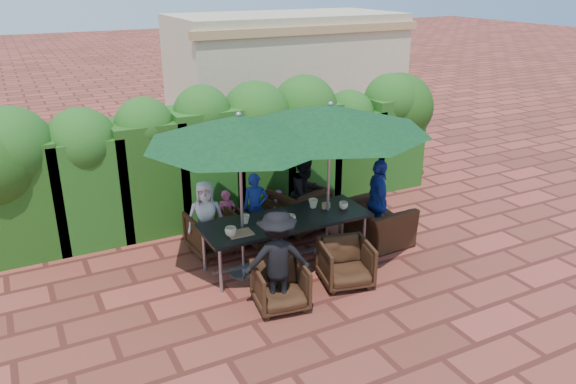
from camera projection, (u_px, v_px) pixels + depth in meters
name	position (u px, v px, depth m)	size (l,w,h in m)	color
ground	(290.00, 266.00, 8.60)	(80.00, 80.00, 0.00)	brown
dining_table	(286.00, 223.00, 8.44)	(2.59, 0.90, 0.75)	black
umbrella_left	(239.00, 129.00, 7.59)	(2.64, 2.64, 2.46)	gray
umbrella_right	(330.00, 118.00, 8.19)	(2.96, 2.96, 2.46)	gray
chair_far_left	(212.00, 230.00, 8.93)	(0.71, 0.67, 0.74)	black
chair_far_mid	(261.00, 222.00, 9.29)	(0.68, 0.63, 0.69)	black
chair_far_right	(299.00, 207.00, 9.69)	(0.83, 0.77, 0.85)	black
chair_near_left	(280.00, 284.00, 7.44)	(0.67, 0.62, 0.69)	black
chair_near_right	(346.00, 261.00, 8.00)	(0.69, 0.65, 0.71)	black
chair_end_right	(377.00, 217.00, 9.22)	(1.03, 0.67, 0.90)	black
adult_far_left	(206.00, 217.00, 8.84)	(0.59, 0.35, 1.19)	silver
adult_far_mid	(255.00, 207.00, 9.28)	(0.41, 0.34, 1.15)	navy
adult_far_right	(305.00, 194.00, 9.58)	(0.64, 0.39, 1.34)	black
adult_near_left	(277.00, 259.00, 7.32)	(0.90, 0.41, 1.41)	black
adult_end_right	(378.00, 202.00, 9.13)	(0.84, 0.42, 1.43)	navy
child_left	(227.00, 216.00, 9.25)	(0.32, 0.26, 0.89)	#E45088
child_right	(280.00, 211.00, 9.60)	(0.28, 0.23, 0.77)	#A04CA6
pedestrian_a	(269.00, 128.00, 12.59)	(1.75, 0.63, 1.88)	green
pedestrian_b	(307.00, 128.00, 12.94)	(0.82, 0.50, 1.71)	#E45088
pedestrian_c	(347.00, 126.00, 13.33)	(1.03, 0.47, 1.61)	gray
cup_a	(231.00, 232.00, 7.84)	(0.17, 0.17, 0.13)	beige
cup_b	(245.00, 219.00, 8.24)	(0.14, 0.14, 0.13)	beige
cup_c	(290.00, 219.00, 8.23)	(0.17, 0.17, 0.13)	beige
cup_d	(313.00, 203.00, 8.79)	(0.15, 0.15, 0.14)	beige
cup_e	(344.00, 205.00, 8.75)	(0.14, 0.14, 0.11)	beige
ketchup_bottle	(275.00, 214.00, 8.37)	(0.04, 0.04, 0.17)	#B20C0A
sauce_bottle	(275.00, 212.00, 8.43)	(0.04, 0.04, 0.17)	#4C230C
serving_tray	(240.00, 233.00, 7.92)	(0.35, 0.25, 0.02)	#A97852
number_block_left	(273.00, 220.00, 8.26)	(0.12, 0.06, 0.10)	tan
number_block_right	(326.00, 205.00, 8.77)	(0.12, 0.06, 0.10)	tan
hedge_wall	(220.00, 145.00, 9.95)	(9.10, 1.60, 2.45)	#193A0F
building	(286.00, 74.00, 15.30)	(6.20, 3.08, 3.20)	beige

